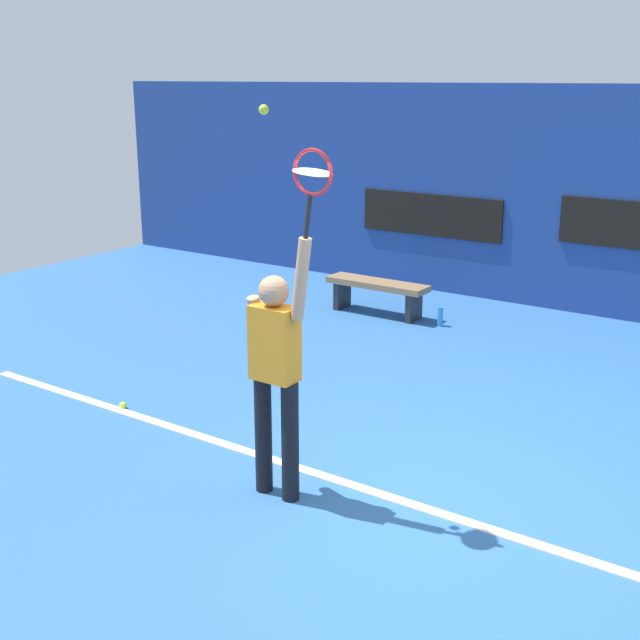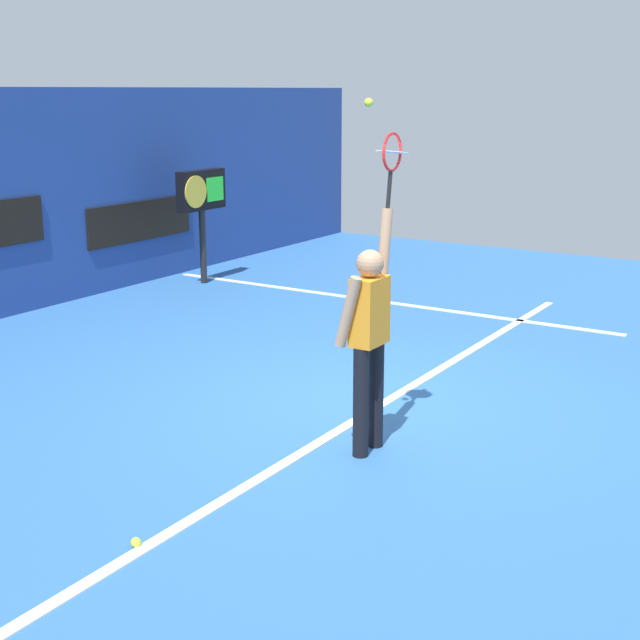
{
  "view_description": "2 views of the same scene",
  "coord_description": "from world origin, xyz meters",
  "px_view_note": "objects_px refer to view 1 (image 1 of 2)",
  "views": [
    {
      "loc": [
        2.49,
        -5.02,
        3.03
      ],
      "look_at": [
        -1.08,
        0.1,
        1.19
      ],
      "focal_mm": 46.69,
      "sensor_mm": 36.0,
      "label": 1
    },
    {
      "loc": [
        -7.09,
        -3.94,
        2.91
      ],
      "look_at": [
        -1.29,
        -0.3,
        1.15
      ],
      "focal_mm": 50.42,
      "sensor_mm": 36.0,
      "label": 2
    }
  ],
  "objects_px": {
    "tennis_racket": "(312,178)",
    "spare_ball": "(123,405)",
    "tennis_ball": "(264,110)",
    "water_bottle": "(440,317)",
    "court_bench": "(377,289)",
    "tennis_player": "(276,367)"
  },
  "relations": [
    {
      "from": "water_bottle",
      "to": "spare_ball",
      "type": "bearing_deg",
      "value": -106.2
    },
    {
      "from": "tennis_ball",
      "to": "court_bench",
      "type": "bearing_deg",
      "value": 111.97
    },
    {
      "from": "court_bench",
      "to": "water_bottle",
      "type": "height_order",
      "value": "court_bench"
    },
    {
      "from": "tennis_player",
      "to": "tennis_ball",
      "type": "height_order",
      "value": "tennis_ball"
    },
    {
      "from": "court_bench",
      "to": "spare_ball",
      "type": "height_order",
      "value": "court_bench"
    },
    {
      "from": "tennis_racket",
      "to": "tennis_ball",
      "type": "height_order",
      "value": "tennis_ball"
    },
    {
      "from": "court_bench",
      "to": "water_bottle",
      "type": "xyz_separation_m",
      "value": [
        0.93,
        0.0,
        -0.22
      ]
    },
    {
      "from": "court_bench",
      "to": "spare_ball",
      "type": "xyz_separation_m",
      "value": [
        -0.28,
        -4.17,
        -0.3
      ]
    },
    {
      "from": "tennis_ball",
      "to": "spare_ball",
      "type": "distance_m",
      "value": 3.56
    },
    {
      "from": "spare_ball",
      "to": "tennis_ball",
      "type": "bearing_deg",
      "value": -12.85
    },
    {
      "from": "tennis_ball",
      "to": "spare_ball",
      "type": "relative_size",
      "value": 1.0
    },
    {
      "from": "water_bottle",
      "to": "court_bench",
      "type": "bearing_deg",
      "value": 180.0
    },
    {
      "from": "tennis_player",
      "to": "water_bottle",
      "type": "xyz_separation_m",
      "value": [
        -1.01,
        4.66,
        -0.89
      ]
    },
    {
      "from": "tennis_ball",
      "to": "court_bench",
      "type": "height_order",
      "value": "tennis_ball"
    },
    {
      "from": "tennis_ball",
      "to": "court_bench",
      "type": "xyz_separation_m",
      "value": [
        -1.88,
        4.66,
        -2.47
      ]
    },
    {
      "from": "tennis_ball",
      "to": "water_bottle",
      "type": "height_order",
      "value": "tennis_ball"
    },
    {
      "from": "tennis_racket",
      "to": "spare_ball",
      "type": "height_order",
      "value": "tennis_racket"
    },
    {
      "from": "tennis_racket",
      "to": "court_bench",
      "type": "distance_m",
      "value": 5.58
    },
    {
      "from": "tennis_player",
      "to": "court_bench",
      "type": "bearing_deg",
      "value": 112.65
    },
    {
      "from": "tennis_racket",
      "to": "tennis_player",
      "type": "bearing_deg",
      "value": 179.26
    },
    {
      "from": "tennis_ball",
      "to": "water_bottle",
      "type": "relative_size",
      "value": 0.28
    },
    {
      "from": "tennis_player",
      "to": "water_bottle",
      "type": "bearing_deg",
      "value": 102.29
    }
  ]
}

